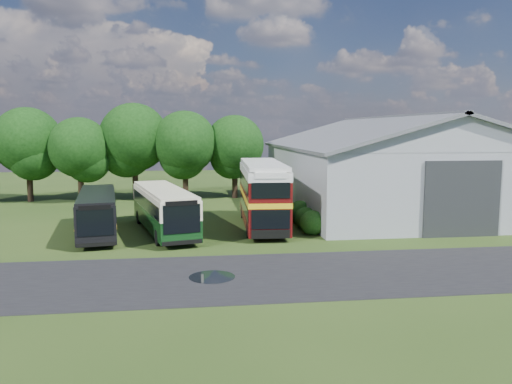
{
  "coord_description": "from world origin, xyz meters",
  "views": [
    {
      "loc": [
        -2.39,
        -26.08,
        6.99
      ],
      "look_at": [
        2.04,
        8.0,
        2.66
      ],
      "focal_mm": 35.0,
      "sensor_mm": 36.0,
      "label": 1
    }
  ],
  "objects": [
    {
      "name": "storage_shed",
      "position": [
        15.0,
        15.98,
        4.17
      ],
      "size": [
        18.8,
        24.8,
        8.15
      ],
      "color": "gray",
      "rests_on": "ground"
    },
    {
      "name": "tree_mid",
      "position": [
        -8.0,
        24.8,
        6.18
      ],
      "size": [
        6.8,
        6.8,
        9.6
      ],
      "color": "black",
      "rests_on": "ground"
    },
    {
      "name": "ground",
      "position": [
        0.0,
        0.0,
        0.0
      ],
      "size": [
        120.0,
        120.0,
        0.0
      ],
      "primitive_type": "plane",
      "color": "#203611",
      "rests_on": "ground"
    },
    {
      "name": "shrub_front",
      "position": [
        5.6,
        6.0,
        0.0
      ],
      "size": [
        1.7,
        1.7,
        1.7
      ],
      "primitive_type": "sphere",
      "color": "#194714",
      "rests_on": "ground"
    },
    {
      "name": "tree_left_b",
      "position": [
        -13.0,
        23.5,
        5.25
      ],
      "size": [
        5.78,
        5.78,
        8.16
      ],
      "color": "black",
      "rests_on": "ground"
    },
    {
      "name": "bus_green_single",
      "position": [
        -4.31,
        7.95,
        1.61
      ],
      "size": [
        5.12,
        11.26,
        3.02
      ],
      "rotation": [
        0.0,
        0.0,
        0.24
      ],
      "color": "black",
      "rests_on": "ground"
    },
    {
      "name": "tree_right_b",
      "position": [
        2.0,
        24.6,
        5.44
      ],
      "size": [
        5.98,
        5.98,
        8.45
      ],
      "color": "black",
      "rests_on": "ground"
    },
    {
      "name": "asphalt_road",
      "position": [
        3.0,
        -3.0,
        0.0
      ],
      "size": [
        60.0,
        8.0,
        0.02
      ],
      "primitive_type": "cube",
      "color": "black",
      "rests_on": "ground"
    },
    {
      "name": "bus_dark_single",
      "position": [
        -8.68,
        7.91,
        1.5
      ],
      "size": [
        3.91,
        10.45,
        2.81
      ],
      "rotation": [
        0.0,
        0.0,
        0.15
      ],
      "color": "black",
      "rests_on": "ground"
    },
    {
      "name": "shrub_back",
      "position": [
        5.6,
        10.0,
        0.0
      ],
      "size": [
        1.8,
        1.8,
        1.8
      ],
      "primitive_type": "sphere",
      "color": "#194714",
      "rests_on": "ground"
    },
    {
      "name": "bus_maroon_double",
      "position": [
        2.64,
        8.98,
        2.33
      ],
      "size": [
        3.31,
        11.0,
        4.68
      ],
      "rotation": [
        0.0,
        0.0,
        -0.05
      ],
      "color": "black",
      "rests_on": "ground"
    },
    {
      "name": "tree_right_a",
      "position": [
        -3.0,
        23.8,
        5.69
      ],
      "size": [
        6.26,
        6.26,
        8.83
      ],
      "color": "black",
      "rests_on": "ground"
    },
    {
      "name": "puddle",
      "position": [
        -1.5,
        -3.0,
        0.0
      ],
      "size": [
        2.2,
        2.2,
        0.01
      ],
      "primitive_type": "cylinder",
      "color": "black",
      "rests_on": "ground"
    },
    {
      "name": "tree_left_a",
      "position": [
        -18.0,
        24.5,
        5.87
      ],
      "size": [
        6.46,
        6.46,
        9.12
      ],
      "color": "black",
      "rests_on": "ground"
    },
    {
      "name": "shrub_mid",
      "position": [
        5.6,
        8.0,
        0.0
      ],
      "size": [
        1.6,
        1.6,
        1.6
      ],
      "primitive_type": "sphere",
      "color": "#194714",
      "rests_on": "ground"
    }
  ]
}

